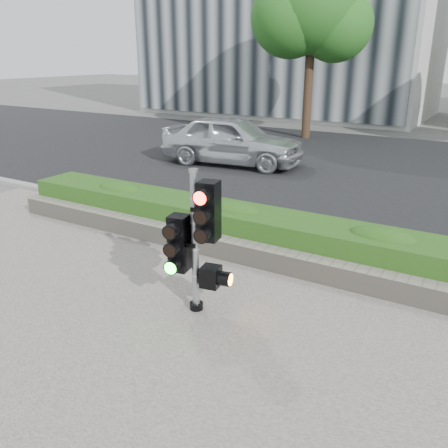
% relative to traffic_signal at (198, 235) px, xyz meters
% --- Properties ---
extents(ground, '(120.00, 120.00, 0.00)m').
position_rel_traffic_signal_xyz_m(ground, '(0.39, -0.17, -1.13)').
color(ground, '#51514C').
rests_on(ground, ground).
extents(sidewalk, '(16.00, 11.00, 0.03)m').
position_rel_traffic_signal_xyz_m(sidewalk, '(0.39, -2.67, -1.12)').
color(sidewalk, '#9E9389').
rests_on(sidewalk, ground).
extents(road, '(60.00, 13.00, 0.02)m').
position_rel_traffic_signal_xyz_m(road, '(0.39, 9.83, -1.12)').
color(road, black).
rests_on(road, ground).
extents(curb, '(60.00, 0.25, 0.12)m').
position_rel_traffic_signal_xyz_m(curb, '(0.39, 2.98, -1.07)').
color(curb, gray).
rests_on(curb, ground).
extents(stone_wall, '(12.00, 0.32, 0.34)m').
position_rel_traffic_signal_xyz_m(stone_wall, '(0.39, 1.73, -0.93)').
color(stone_wall, gray).
rests_on(stone_wall, sidewalk).
extents(hedge, '(12.00, 1.00, 0.68)m').
position_rel_traffic_signal_xyz_m(hedge, '(0.39, 2.38, -0.76)').
color(hedge, '#458629').
rests_on(hedge, sidewalk).
extents(tree_left, '(4.61, 4.03, 7.34)m').
position_rel_traffic_signal_xyz_m(tree_left, '(-4.13, 14.38, 3.91)').
color(tree_left, black).
rests_on(tree_left, ground).
extents(traffic_signal, '(0.72, 0.57, 2.00)m').
position_rel_traffic_signal_xyz_m(traffic_signal, '(0.00, 0.00, 0.00)').
color(traffic_signal, black).
rests_on(traffic_signal, sidewalk).
extents(car_silver, '(4.74, 2.33, 1.56)m').
position_rel_traffic_signal_xyz_m(car_silver, '(-4.23, 8.27, -0.34)').
color(car_silver, silver).
rests_on(car_silver, road).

